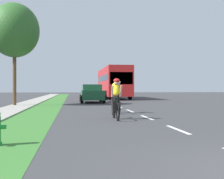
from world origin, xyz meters
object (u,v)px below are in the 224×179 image
(street_tree_near, at_px, (14,31))
(cyclist_lead, at_px, (116,98))
(bus_red, at_px, (113,82))
(cyclist_trailing, at_px, (117,96))
(sedan_dark_green, at_px, (92,93))

(street_tree_near, bearing_deg, cyclist_lead, -59.55)
(cyclist_lead, distance_m, bus_red, 22.51)
(cyclist_trailing, relative_size, bus_red, 0.15)
(cyclist_trailing, bearing_deg, bus_red, 82.49)
(cyclist_lead, relative_size, cyclist_trailing, 1.00)
(bus_red, bearing_deg, sedan_dark_green, -109.09)
(cyclist_lead, height_order, cyclist_trailing, same)
(bus_red, xyz_separation_m, street_tree_near, (-8.66, -12.75, 3.19))
(bus_red, bearing_deg, cyclist_lead, -97.83)
(cyclist_lead, bearing_deg, bus_red, 82.17)
(cyclist_lead, xyz_separation_m, bus_red, (3.06, 22.27, 1.17))
(bus_red, distance_m, street_tree_near, 15.74)
(cyclist_lead, relative_size, bus_red, 0.15)
(sedan_dark_green, distance_m, street_tree_near, 8.07)
(street_tree_near, bearing_deg, bus_red, 55.83)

